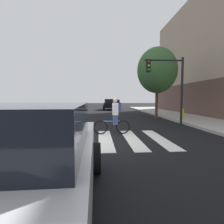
{
  "coord_description": "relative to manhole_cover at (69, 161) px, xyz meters",
  "views": [
    {
      "loc": [
        0.09,
        -7.21,
        1.66
      ],
      "look_at": [
        0.68,
        0.97,
        1.05
      ],
      "focal_mm": 28.9,
      "sensor_mm": 36.0,
      "label": 1
    }
  ],
  "objects": [
    {
      "name": "traffic_light_near",
      "position": [
        5.13,
        6.17,
        2.86
      ],
      "size": [
        2.47,
        0.28,
        4.2
      ],
      "color": "black",
      "rests_on": "ground"
    },
    {
      "name": "sedan_near",
      "position": [
        -0.21,
        -2.35,
        0.82
      ],
      "size": [
        2.24,
        4.64,
        1.59
      ],
      "color": "#B7B7BC",
      "rests_on": "ground"
    },
    {
      "name": "manhole_cover",
      "position": [
        0.0,
        0.0,
        0.0
      ],
      "size": [
        0.64,
        0.64,
        0.01
      ],
      "primitive_type": "cylinder",
      "color": "#473D1E",
      "rests_on": "ground"
    },
    {
      "name": "fire_hydrant",
      "position": [
        7.17,
        8.53,
        0.53
      ],
      "size": [
        0.33,
        0.22,
        0.78
      ],
      "color": "gold",
      "rests_on": "sidewalk"
    },
    {
      "name": "sedan_far",
      "position": [
        3.9,
        30.02,
        0.76
      ],
      "size": [
        2.07,
        4.31,
        1.48
      ],
      "color": "navy",
      "rests_on": "ground"
    },
    {
      "name": "street_tree_near",
      "position": [
        5.8,
        10.58,
        4.07
      ],
      "size": [
        3.39,
        3.39,
        6.04
      ],
      "color": "#4C3823",
      "rests_on": "ground"
    },
    {
      "name": "ground_plane",
      "position": [
        0.71,
        2.44,
        -0.0
      ],
      "size": [
        120.0,
        120.0,
        0.0
      ],
      "primitive_type": "plane",
      "color": "black"
    },
    {
      "name": "crosswalk_stripes",
      "position": [
        1.05,
        2.44,
        0.0
      ],
      "size": [
        4.99,
        3.7,
        0.01
      ],
      "color": "silver",
      "rests_on": "ground"
    },
    {
      "name": "cyclist",
      "position": [
        1.52,
        3.53,
        0.84
      ],
      "size": [
        1.71,
        0.37,
        1.69
      ],
      "color": "black",
      "rests_on": "ground"
    },
    {
      "name": "sedan_mid",
      "position": [
        2.46,
        21.98,
        0.82
      ],
      "size": [
        2.23,
        4.65,
        1.6
      ],
      "color": "black",
      "rests_on": "ground"
    }
  ]
}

